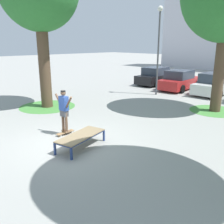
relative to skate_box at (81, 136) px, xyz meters
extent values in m
plane|color=#999993|center=(-0.78, -0.10, -0.41)|extent=(120.00, 120.00, 0.00)
cube|color=navy|center=(-0.57, 0.80, -0.22)|extent=(0.07, 0.07, 0.38)
cube|color=navy|center=(0.11, 0.98, -0.22)|extent=(0.07, 0.07, 0.38)
cube|color=navy|center=(-0.11, -0.98, -0.22)|extent=(0.07, 0.07, 0.38)
cube|color=navy|center=(0.57, -0.80, -0.22)|extent=(0.07, 0.07, 0.38)
cylinder|color=navy|center=(-0.34, -0.09, -0.01)|extent=(0.53, 1.85, 0.05)
cylinder|color=navy|center=(0.34, 0.09, -0.01)|extent=(0.53, 1.85, 0.05)
cylinder|color=navy|center=(-0.23, 0.89, -0.01)|extent=(0.75, 0.24, 0.05)
cylinder|color=navy|center=(0.23, -0.89, -0.01)|extent=(0.75, 0.24, 0.05)
cube|color=#847051|center=(0.00, 0.00, 0.03)|extent=(1.22, 2.03, 0.03)
cube|color=#9E754C|center=(-1.48, 0.32, -0.33)|extent=(0.28, 0.82, 0.02)
cylinder|color=silver|center=(-1.58, 0.59, -0.39)|extent=(0.04, 0.06, 0.06)
cylinder|color=silver|center=(-1.43, 0.60, -0.39)|extent=(0.04, 0.06, 0.06)
cylinder|color=silver|center=(-1.53, 0.03, -0.39)|extent=(0.04, 0.06, 0.06)
cylinder|color=silver|center=(-1.38, 0.04, -0.39)|extent=(0.04, 0.06, 0.06)
cylinder|color=brown|center=(-1.58, 0.31, 0.09)|extent=(0.11, 0.11, 0.82)
cube|color=#99704C|center=(-1.58, 0.35, -0.29)|extent=(0.12, 0.25, 0.07)
cylinder|color=brown|center=(-1.38, 0.33, 0.09)|extent=(0.11, 0.11, 0.82)
cube|color=#99704C|center=(-1.38, 0.38, -0.29)|extent=(0.12, 0.25, 0.07)
cube|color=#4C4C51|center=(-1.48, 0.32, 0.46)|extent=(0.32, 0.23, 0.24)
cube|color=#2D4C99|center=(-1.48, 0.32, 0.86)|extent=(0.38, 0.26, 0.56)
cylinder|color=brown|center=(-1.78, 0.28, 0.94)|extent=(0.40, 0.12, 0.52)
cylinder|color=brown|center=(-1.18, 0.35, 0.94)|extent=(0.40, 0.12, 0.52)
sphere|color=brown|center=(-1.48, 0.32, 1.27)|extent=(0.20, 0.20, 0.20)
cylinder|color=black|center=(-1.48, 0.32, 1.34)|extent=(0.19, 0.19, 0.05)
cylinder|color=brown|center=(-5.96, 2.04, 1.82)|extent=(0.63, 0.63, 4.47)
cylinder|color=#47893D|center=(-5.96, 2.04, -0.41)|extent=(3.15, 3.15, 0.01)
cylinder|color=brown|center=(1.09, 8.10, 1.56)|extent=(0.55, 0.55, 3.96)
cylinder|color=#47893D|center=(1.09, 8.10, -0.41)|extent=(2.63, 2.63, 0.01)
cube|color=black|center=(-6.40, 12.91, 0.10)|extent=(2.04, 4.32, 0.70)
cube|color=#2D3847|center=(-6.38, 12.76, 0.77)|extent=(1.73, 2.22, 0.64)
cylinder|color=black|center=(-7.35, 14.14, -0.11)|extent=(0.27, 0.62, 0.60)
cylinder|color=black|center=(-5.66, 14.28, -0.11)|extent=(0.27, 0.62, 0.60)
cylinder|color=black|center=(-7.14, 11.54, -0.11)|extent=(0.27, 0.62, 0.60)
cylinder|color=black|center=(-5.44, 11.68, -0.11)|extent=(0.27, 0.62, 0.60)
cube|color=red|center=(-3.67, 12.29, 0.10)|extent=(2.09, 4.34, 0.70)
cube|color=#2D3847|center=(-3.66, 12.14, 0.77)|extent=(1.75, 2.24, 0.64)
cylinder|color=black|center=(-4.64, 13.50, -0.11)|extent=(0.28, 0.62, 0.60)
cylinder|color=black|center=(-2.95, 13.66, -0.11)|extent=(0.28, 0.62, 0.60)
cylinder|color=black|center=(-4.40, 10.91, -0.11)|extent=(0.28, 0.62, 0.60)
cylinder|color=black|center=(-2.70, 11.07, -0.11)|extent=(0.28, 0.62, 0.60)
cube|color=silver|center=(-0.95, 12.46, 0.10)|extent=(1.89, 4.27, 0.70)
cube|color=#2D3847|center=(-0.94, 12.31, 0.77)|extent=(1.65, 2.17, 0.64)
cylinder|color=black|center=(-1.86, 13.72, -0.11)|extent=(0.25, 0.61, 0.60)
cylinder|color=black|center=(-1.74, 11.12, -0.11)|extent=(0.25, 0.61, 0.60)
cylinder|color=black|center=(-0.04, 11.20, -0.11)|extent=(0.25, 0.61, 0.60)
cylinder|color=#4C4C51|center=(-3.70, 9.32, 2.34)|extent=(0.12, 0.12, 5.50)
sphere|color=silver|center=(-3.70, 9.32, 5.24)|extent=(0.36, 0.36, 0.36)
camera|label=1|loc=(6.58, -4.76, 3.16)|focal=39.73mm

